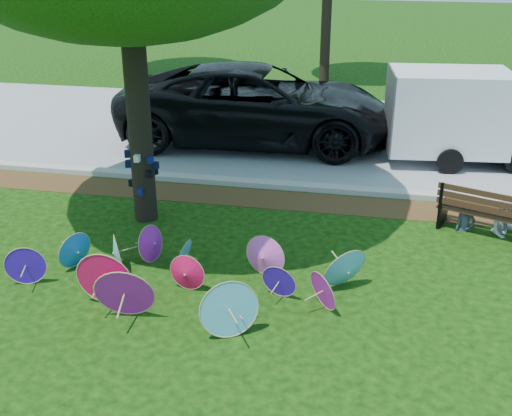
{
  "coord_description": "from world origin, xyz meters",
  "views": [
    {
      "loc": [
        2.41,
        -7.72,
        5.27
      ],
      "look_at": [
        0.5,
        2.0,
        0.9
      ],
      "focal_mm": 45.0,
      "sensor_mm": 36.0,
      "label": 1
    }
  ],
  "objects_px": {
    "person_left": "(468,204)",
    "person_right": "(508,204)",
    "black_van": "(258,105)",
    "cargo_trailer": "(448,111)",
    "park_bench": "(487,210)",
    "parasol_pile": "(182,276)"
  },
  "relations": [
    {
      "from": "black_van",
      "to": "park_bench",
      "type": "distance_m",
      "value": 6.98
    },
    {
      "from": "person_left",
      "to": "person_right",
      "type": "height_order",
      "value": "person_right"
    },
    {
      "from": "cargo_trailer",
      "to": "person_right",
      "type": "xyz_separation_m",
      "value": [
        0.86,
        -3.93,
        -0.65
      ]
    },
    {
      "from": "person_right",
      "to": "person_left",
      "type": "bearing_deg",
      "value": 163.22
    },
    {
      "from": "black_van",
      "to": "person_right",
      "type": "xyz_separation_m",
      "value": [
        5.55,
        -4.57,
        -0.4
      ]
    },
    {
      "from": "parasol_pile",
      "to": "cargo_trailer",
      "type": "xyz_separation_m",
      "value": [
        4.35,
        7.25,
        0.87
      ]
    },
    {
      "from": "cargo_trailer",
      "to": "person_left",
      "type": "xyz_separation_m",
      "value": [
        0.16,
        -3.93,
        -0.72
      ]
    },
    {
      "from": "parasol_pile",
      "to": "person_right",
      "type": "relative_size",
      "value": 4.78
    },
    {
      "from": "parasol_pile",
      "to": "person_left",
      "type": "relative_size",
      "value": 5.48
    },
    {
      "from": "parasol_pile",
      "to": "park_bench",
      "type": "bearing_deg",
      "value": 33.97
    },
    {
      "from": "black_van",
      "to": "person_left",
      "type": "relative_size",
      "value": 6.86
    },
    {
      "from": "person_right",
      "to": "black_van",
      "type": "bearing_deg",
      "value": 123.79
    },
    {
      "from": "black_van",
      "to": "parasol_pile",
      "type": "bearing_deg",
      "value": 179.54
    },
    {
      "from": "parasol_pile",
      "to": "park_bench",
      "type": "xyz_separation_m",
      "value": [
        4.86,
        3.27,
        0.09
      ]
    },
    {
      "from": "black_van",
      "to": "park_bench",
      "type": "height_order",
      "value": "black_van"
    },
    {
      "from": "black_van",
      "to": "cargo_trailer",
      "type": "distance_m",
      "value": 4.75
    },
    {
      "from": "park_bench",
      "to": "person_left",
      "type": "xyz_separation_m",
      "value": [
        -0.35,
        0.05,
        0.06
      ]
    },
    {
      "from": "parasol_pile",
      "to": "cargo_trailer",
      "type": "bearing_deg",
      "value": 59.02
    },
    {
      "from": "parasol_pile",
      "to": "person_left",
      "type": "bearing_deg",
      "value": 36.39
    },
    {
      "from": "parasol_pile",
      "to": "person_right",
      "type": "bearing_deg",
      "value": 32.54
    },
    {
      "from": "cargo_trailer",
      "to": "person_left",
      "type": "relative_size",
      "value": 2.58
    },
    {
      "from": "black_van",
      "to": "person_right",
      "type": "relative_size",
      "value": 5.98
    }
  ]
}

